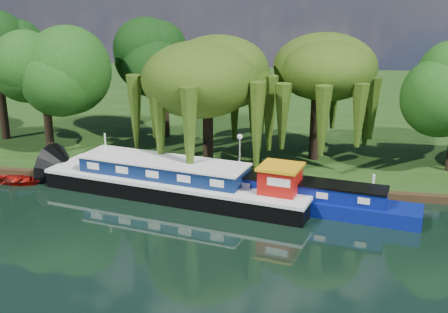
# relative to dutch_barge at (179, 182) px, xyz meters

# --- Properties ---
(ground) EXTENTS (120.00, 120.00, 0.00)m
(ground) POSITION_rel_dutch_barge_xyz_m (2.58, -6.51, -0.88)
(ground) COLOR black
(far_bank) EXTENTS (120.00, 52.00, 0.45)m
(far_bank) POSITION_rel_dutch_barge_xyz_m (2.58, 27.49, -0.65)
(far_bank) COLOR #1B330E
(far_bank) RESTS_ON ground
(dutch_barge) EXTENTS (17.24, 7.21, 3.55)m
(dutch_barge) POSITION_rel_dutch_barge_xyz_m (0.00, 0.00, 0.00)
(dutch_barge) COLOR black
(dutch_barge) RESTS_ON ground
(narrowboat) EXTENTS (13.00, 4.45, 1.87)m
(narrowboat) POSITION_rel_dutch_barge_xyz_m (7.62, -0.79, -0.21)
(narrowboat) COLOR navy
(narrowboat) RESTS_ON ground
(red_dinghy) EXTENTS (3.27, 2.46, 0.64)m
(red_dinghy) POSITION_rel_dutch_barge_xyz_m (-10.85, 0.27, -0.88)
(red_dinghy) COLOR #980F0B
(red_dinghy) RESTS_ON ground
(willow_left) EXTENTS (6.88, 6.88, 8.25)m
(willow_left) POSITION_rel_dutch_barge_xyz_m (0.78, 4.87, 5.56)
(willow_left) COLOR black
(willow_left) RESTS_ON far_bank
(willow_right) EXTENTS (6.48, 6.48, 7.90)m
(willow_right) POSITION_rel_dutch_barge_xyz_m (7.84, 7.75, 5.33)
(willow_right) COLOR black
(willow_right) RESTS_ON far_bank
(tree_far_left) EXTENTS (5.50, 5.50, 8.86)m
(tree_far_left) POSITION_rel_dutch_barge_xyz_m (-11.29, 5.68, 5.63)
(tree_far_left) COLOR black
(tree_far_left) RESTS_ON far_bank
(tree_far_mid) EXTENTS (5.30, 5.30, 8.68)m
(tree_far_mid) POSITION_rel_dutch_barge_xyz_m (-4.21, 11.76, 5.55)
(tree_far_mid) COLOR black
(tree_far_mid) RESTS_ON far_bank
(lamppost) EXTENTS (0.36, 0.36, 2.56)m
(lamppost) POSITION_rel_dutch_barge_xyz_m (3.08, 3.99, 1.54)
(lamppost) COLOR silver
(lamppost) RESTS_ON far_bank
(mooring_posts) EXTENTS (19.16, 0.16, 1.00)m
(mooring_posts) POSITION_rel_dutch_barge_xyz_m (2.08, 1.89, 0.07)
(mooring_posts) COLOR silver
(mooring_posts) RESTS_ON far_bank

